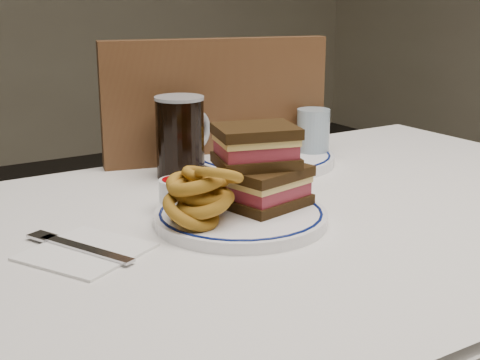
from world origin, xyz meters
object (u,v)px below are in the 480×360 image
far_plate (264,158)px  main_plate (241,216)px  chair_far (203,234)px  reuben_sandwich (261,166)px  beer_mug (181,136)px

far_plate → main_plate: bearing=-129.7°
chair_far → reuben_sandwich: size_ratio=6.61×
main_plate → reuben_sandwich: 0.08m
beer_mug → far_plate: size_ratio=0.53×
chair_far → far_plate: 0.29m
chair_far → main_plate: (-0.19, -0.47, 0.22)m
main_plate → far_plate: far_plate is taller
main_plate → beer_mug: bearing=80.7°
chair_far → beer_mug: bearing=-127.8°
main_plate → reuben_sandwich: reuben_sandwich is taller
main_plate → chair_far: bearing=67.7°
chair_far → main_plate: chair_far is taller
beer_mug → reuben_sandwich: bearing=-90.3°
chair_far → main_plate: bearing=-112.3°
reuben_sandwich → main_plate: bearing=-165.5°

